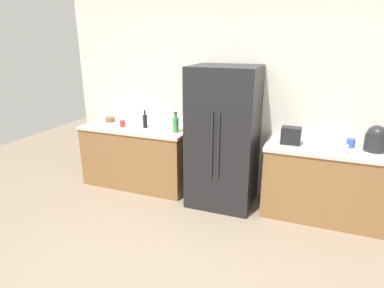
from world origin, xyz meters
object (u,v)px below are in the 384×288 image
at_px(bottle_b, 145,121).
at_px(refrigerator, 224,138).
at_px(rice_cooker, 376,139).
at_px(toaster, 291,136).
at_px(bowl_a, 110,119).
at_px(cup_b, 122,124).
at_px(bottle_a, 176,124).
at_px(cup_a, 351,143).
at_px(cup_c, 344,149).

bearing_deg(bottle_b, refrigerator, -3.92).
distance_m(rice_cooker, bottle_b, 2.84).
height_order(refrigerator, rice_cooker, refrigerator).
bearing_deg(toaster, bowl_a, 176.89).
relative_size(cup_b, bowl_a, 0.63).
bearing_deg(bottle_a, bowl_a, 171.65).
height_order(bottle_a, cup_a, bottle_a).
height_order(bottle_a, cup_c, bottle_a).
bearing_deg(cup_b, cup_a, 2.93).
xyz_separation_m(rice_cooker, cup_c, (-0.32, -0.22, -0.09)).
bearing_deg(bottle_a, cup_b, -179.09).
bearing_deg(cup_a, cup_c, -107.45).
xyz_separation_m(toaster, rice_cooker, (0.89, 0.07, 0.04)).
bearing_deg(bottle_a, cup_a, 3.70).
bearing_deg(refrigerator, cup_b, 179.72).
relative_size(bottle_a, cup_b, 3.02).
height_order(cup_a, cup_c, cup_a).
height_order(bottle_a, cup_b, bottle_a).
bearing_deg(toaster, cup_a, 9.67).
bearing_deg(toaster, bottle_b, 179.04).
bearing_deg(cup_a, bottle_b, -178.28).
height_order(toaster, bottle_a, bottle_a).
xyz_separation_m(bottle_b, cup_a, (2.61, 0.08, -0.05)).
distance_m(refrigerator, rice_cooker, 1.70).
bearing_deg(cup_a, rice_cooker, -9.84).
bearing_deg(rice_cooker, toaster, -175.48).
relative_size(rice_cooker, cup_c, 2.99).
distance_m(cup_b, cup_c, 2.85).
bearing_deg(cup_b, bowl_a, 151.45).
bearing_deg(cup_b, toaster, 0.98).
xyz_separation_m(toaster, cup_b, (-2.28, -0.04, -0.06)).
xyz_separation_m(toaster, bottle_a, (-1.47, -0.03, 0.01)).
distance_m(refrigerator, toaster, 0.81).
bearing_deg(refrigerator, cup_a, 6.18).
xyz_separation_m(cup_a, bowl_a, (-3.26, 0.03, -0.02)).
height_order(rice_cooker, bottle_a, rice_cooker).
xyz_separation_m(cup_c, bowl_a, (-3.18, 0.29, -0.01)).
distance_m(bottle_a, cup_c, 2.04).
distance_m(bottle_a, bottle_b, 0.49).
bearing_deg(bowl_a, cup_b, -28.55).
relative_size(toaster, bottle_a, 0.82).
height_order(bottle_a, bowl_a, bottle_a).
distance_m(cup_a, bowl_a, 3.26).
distance_m(bottle_b, bowl_a, 0.67).
distance_m(cup_a, cup_c, 0.27).
distance_m(bottle_b, cup_b, 0.34).
xyz_separation_m(bottle_a, cup_a, (2.12, 0.14, -0.06)).
xyz_separation_m(rice_cooker, cup_b, (-3.17, -0.11, -0.09)).
relative_size(refrigerator, bowl_a, 12.43).
relative_size(cup_a, bowl_a, 0.71).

